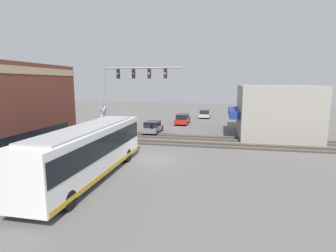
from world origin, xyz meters
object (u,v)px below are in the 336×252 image
(city_bus, at_px, (89,150))
(parked_car_red, at_px, (183,119))
(pedestrian_at_crossing, at_px, (110,136))
(parked_car_grey, at_px, (153,127))
(parked_car_silver, at_px, (205,114))
(crossing_signal, at_px, (103,122))

(city_bus, bearing_deg, parked_car_red, -6.27)
(parked_car_red, height_order, pedestrian_at_crossing, pedestrian_at_crossing)
(city_bus, xyz_separation_m, parked_car_red, (23.66, -2.60, -1.18))
(parked_car_grey, relative_size, parked_car_red, 0.89)
(parked_car_red, bearing_deg, parked_car_silver, -19.76)
(parked_car_grey, bearing_deg, parked_car_red, -18.68)
(city_bus, distance_m, parked_car_red, 23.83)
(crossing_signal, height_order, pedestrian_at_crossing, crossing_signal)
(city_bus, xyz_separation_m, crossing_signal, (8.98, 3.26, 0.41))
(parked_car_red, relative_size, parked_car_silver, 1.08)
(parked_car_grey, distance_m, parked_car_red, 8.12)
(parked_car_grey, xyz_separation_m, parked_car_red, (7.69, -2.60, 0.04))
(city_bus, distance_m, crossing_signal, 9.56)
(city_bus, distance_m, parked_car_silver, 31.94)
(parked_car_silver, xyz_separation_m, pedestrian_at_crossing, (-22.76, 7.80, 0.26))
(pedestrian_at_crossing, bearing_deg, city_bus, -164.59)
(crossing_signal, xyz_separation_m, parked_car_red, (14.68, -5.86, -1.59))
(city_bus, height_order, crossing_signal, crossing_signal)
(parked_car_grey, xyz_separation_m, pedestrian_at_crossing, (-7.27, 2.40, 0.24))
(city_bus, distance_m, parked_car_grey, 16.01)
(pedestrian_at_crossing, bearing_deg, crossing_signal, 71.46)
(crossing_signal, bearing_deg, city_bus, -160.05)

